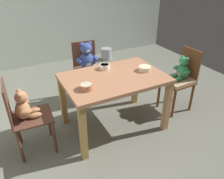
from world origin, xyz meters
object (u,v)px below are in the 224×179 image
(teddy_chair_near_right, at_px, (181,76))
(teddy_chair_near_left, at_px, (25,112))
(teddy_chair_far_center, at_px, (87,63))
(porridge_bowl_white_far_center, at_px, (105,66))
(porridge_bowl_terracotta_near_left, at_px, (86,86))
(metal_pail, at_px, (106,54))
(porridge_bowl_cream_near_right, at_px, (145,68))
(dining_table, at_px, (114,84))

(teddy_chair_near_right, xyz_separation_m, teddy_chair_near_left, (-2.03, 0.09, -0.00))
(teddy_chair_far_center, bearing_deg, porridge_bowl_white_far_center, 6.35)
(teddy_chair_near_left, height_order, porridge_bowl_white_far_center, teddy_chair_near_left)
(porridge_bowl_terracotta_near_left, bearing_deg, teddy_chair_near_right, 3.43)
(teddy_chair_near_left, xyz_separation_m, metal_pail, (1.97, 2.11, -0.39))
(teddy_chair_near_right, height_order, porridge_bowl_cream_near_right, teddy_chair_near_right)
(dining_table, relative_size, teddy_chair_near_left, 1.37)
(dining_table, height_order, porridge_bowl_white_far_center, porridge_bowl_white_far_center)
(teddy_chair_far_center, bearing_deg, teddy_chair_near_left, -47.14)
(porridge_bowl_terracotta_near_left, distance_m, porridge_bowl_cream_near_right, 0.82)
(porridge_bowl_white_far_center, bearing_deg, dining_table, -90.71)
(teddy_chair_near_right, bearing_deg, metal_pail, -91.10)
(teddy_chair_near_right, xyz_separation_m, porridge_bowl_cream_near_right, (-0.60, 0.02, 0.22))
(porridge_bowl_white_far_center, distance_m, porridge_bowl_cream_near_right, 0.49)
(porridge_bowl_white_far_center, distance_m, metal_pail, 2.21)
(dining_table, height_order, metal_pail, dining_table)
(dining_table, distance_m, teddy_chair_far_center, 0.83)
(porridge_bowl_terracotta_near_left, bearing_deg, dining_table, 18.40)
(dining_table, xyz_separation_m, teddy_chair_near_left, (-1.02, 0.04, -0.09))
(porridge_bowl_white_far_center, relative_size, porridge_bowl_cream_near_right, 0.88)
(porridge_bowl_cream_near_right, bearing_deg, metal_pail, 76.16)
(teddy_chair_near_left, height_order, porridge_bowl_terracotta_near_left, teddy_chair_near_left)
(dining_table, distance_m, porridge_bowl_terracotta_near_left, 0.44)
(teddy_chair_near_left, relative_size, metal_pail, 3.47)
(teddy_chair_near_right, relative_size, porridge_bowl_terracotta_near_left, 5.96)
(teddy_chair_near_right, bearing_deg, porridge_bowl_cream_near_right, -5.07)
(teddy_chair_far_center, distance_m, porridge_bowl_cream_near_right, 0.96)
(dining_table, xyz_separation_m, teddy_chair_far_center, (-0.01, 0.82, -0.03))
(porridge_bowl_white_far_center, bearing_deg, porridge_bowl_terracotta_near_left, -136.37)
(teddy_chair_near_right, relative_size, porridge_bowl_cream_near_right, 5.77)
(teddy_chair_near_left, xyz_separation_m, porridge_bowl_cream_near_right, (1.44, -0.06, 0.22))
(teddy_chair_near_right, height_order, metal_pail, teddy_chair_near_right)
(dining_table, xyz_separation_m, porridge_bowl_terracotta_near_left, (-0.40, -0.13, 0.14))
(dining_table, xyz_separation_m, porridge_bowl_white_far_center, (0.00, 0.25, 0.14))
(dining_table, height_order, porridge_bowl_terracotta_near_left, porridge_bowl_terracotta_near_left)
(metal_pail, bearing_deg, teddy_chair_near_right, -88.37)
(teddy_chair_near_right, bearing_deg, porridge_bowl_terracotta_near_left, 0.70)
(teddy_chair_near_left, xyz_separation_m, teddy_chair_far_center, (1.01, 0.78, 0.06))
(porridge_bowl_white_far_center, distance_m, porridge_bowl_terracotta_near_left, 0.55)
(metal_pail, bearing_deg, porridge_bowl_white_far_center, -116.42)
(teddy_chair_far_center, distance_m, porridge_bowl_terracotta_near_left, 1.05)
(dining_table, relative_size, teddy_chair_far_center, 1.33)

